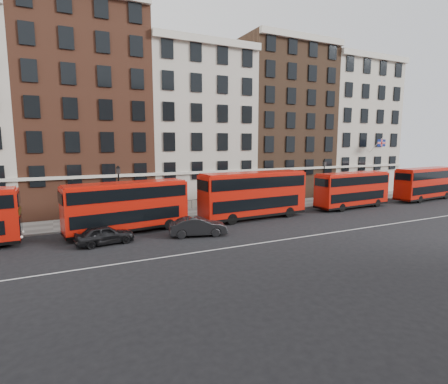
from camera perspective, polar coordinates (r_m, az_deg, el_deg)
name	(u,v)px	position (r m, az deg, el deg)	size (l,w,h in m)	color
ground	(273,233)	(29.71, 7.94, -6.71)	(120.00, 120.00, 0.00)	black
pavement	(219,211)	(38.62, -0.78, -3.08)	(80.00, 5.00, 0.15)	slate
kerb	(229,215)	(36.42, 0.90, -3.76)	(80.00, 0.30, 0.16)	gray
road_centre_line	(287,239)	(28.14, 10.23, -7.59)	(70.00, 0.12, 0.01)	white
building_terrace	(192,121)	(44.66, -5.29, 11.49)	(64.00, 11.95, 22.00)	#B7AE9F
bus_b	(127,206)	(30.35, -15.58, -2.18)	(10.40, 3.76, 4.28)	#B91409
bus_c	(253,194)	(34.63, 4.79, -0.32)	(11.27, 3.27, 4.68)	#B91409
bus_d	(352,189)	(42.95, 20.19, 0.45)	(9.99, 3.00, 4.14)	#B91409
bus_e	(425,183)	(53.05, 29.98, 1.29)	(10.33, 3.33, 4.27)	#B91409
car_rear	(105,235)	(27.69, -18.90, -6.62)	(1.71, 4.25, 1.45)	black
car_front	(198,226)	(28.62, -4.27, -5.63)	(1.63, 4.67, 1.54)	black
lamp_post_left	(119,191)	(33.59, -16.76, 0.09)	(0.44, 0.44, 5.33)	black
lamp_post_right	(324,179)	(44.44, 15.98, 1.98)	(0.44, 0.44, 5.33)	black
traffic_light	(382,182)	(50.37, 24.37, 1.53)	(0.25, 0.45, 3.27)	black
iron_railings	(211,203)	(40.49, -2.11, -1.74)	(6.60, 0.06, 1.00)	black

